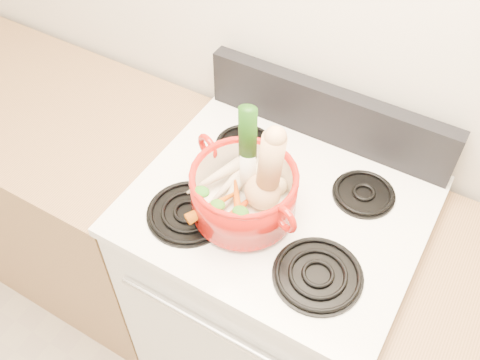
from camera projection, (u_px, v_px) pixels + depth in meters
The scene contains 23 objects.
wall_back at pixel (348, 28), 1.40m from camera, with size 3.50×0.02×2.60m, color beige.
stove_body at pixel (271, 292), 1.83m from camera, with size 0.76×0.65×0.92m, color silver.
cooktop at pixel (279, 205), 1.47m from camera, with size 0.78×0.67×0.03m, color white.
control_backsplash at pixel (328, 114), 1.56m from camera, with size 0.76×0.05×0.18m, color black.
oven_handle at pixel (215, 330), 1.39m from camera, with size 0.02×0.02×0.60m, color silver.
counter_left at pixel (41, 176), 2.19m from camera, with size 1.36×0.65×0.90m, color olive.
burner_front_left at pixel (188, 212), 1.42m from camera, with size 0.22×0.22×0.02m, color black.
burner_front_right at pixel (318, 274), 1.30m from camera, with size 0.22×0.22×0.02m, color black.
burner_back_left at pixel (244, 144), 1.60m from camera, with size 0.17×0.17×0.02m, color black.
burner_back_right at pixel (364, 193), 1.47m from camera, with size 0.17×0.17×0.02m, color black.
dutch_oven at pixel (244, 192), 1.37m from camera, with size 0.27×0.27×0.13m, color #9D110A.
pot_handle_left at pixel (208, 146), 1.42m from camera, with size 0.08×0.08×0.02m, color #9D110A.
pot_handle_right at pixel (285, 219), 1.26m from camera, with size 0.08×0.08×0.02m, color #9D110A.
squash at pixel (264, 170), 1.31m from camera, with size 0.10×0.10×0.25m, color tan, non-canonical shape.
leek at pixel (248, 150), 1.32m from camera, with size 0.05×0.05×0.30m, color white.
ginger at pixel (266, 183), 1.41m from camera, with size 0.09×0.07×0.05m, color #D2B881.
parsnip_0 at pixel (235, 188), 1.40m from camera, with size 0.04×0.04×0.22m, color beige.
parsnip_1 at pixel (232, 180), 1.41m from camera, with size 0.04×0.04×0.18m, color beige.
parsnip_2 at pixel (250, 175), 1.42m from camera, with size 0.04×0.04×0.18m, color beige.
parsnip_3 at pixel (216, 176), 1.41m from camera, with size 0.04×0.04×0.18m, color beige.
carrot_0 at pixel (238, 210), 1.36m from camera, with size 0.03×0.03×0.14m, color red.
carrot_1 at pixel (212, 207), 1.36m from camera, with size 0.03×0.03×0.15m, color #C8590A.
carrot_2 at pixel (238, 208), 1.35m from camera, with size 0.03×0.03×0.17m, color #C14409.
Camera 1 is at (0.37, 0.55, 2.08)m, focal length 40.00 mm.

